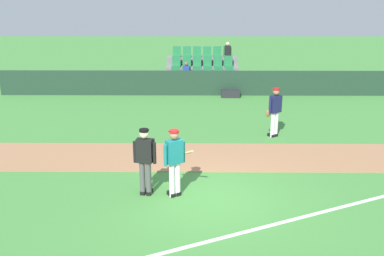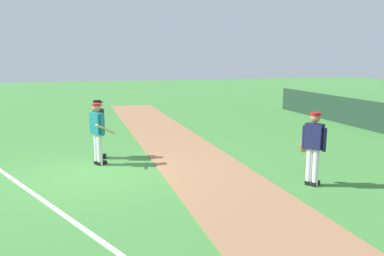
% 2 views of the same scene
% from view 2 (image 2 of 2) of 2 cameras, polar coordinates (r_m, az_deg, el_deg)
% --- Properties ---
extents(ground_plane, '(80.00, 80.00, 0.00)m').
position_cam_2_polar(ground_plane, '(10.48, -14.30, -6.60)').
color(ground_plane, '#42843A').
extents(infield_dirt_path, '(28.00, 2.40, 0.03)m').
position_cam_2_polar(infield_dirt_path, '(10.96, 1.05, -5.44)').
color(infield_dirt_path, '#9E704C').
rests_on(infield_dirt_path, ground).
extents(foul_line_chalk, '(10.88, 5.24, 0.01)m').
position_cam_2_polar(foul_line_chalk, '(7.65, -17.06, -13.20)').
color(foul_line_chalk, white).
rests_on(foul_line_chalk, ground).
extents(batter_teal_jersey, '(0.74, 0.70, 1.76)m').
position_cam_2_polar(batter_teal_jersey, '(11.10, -13.80, -0.48)').
color(batter_teal_jersey, white).
rests_on(batter_teal_jersey, ground).
extents(umpire_home_plate, '(0.58, 0.35, 1.76)m').
position_cam_2_polar(umpire_home_plate, '(11.83, -13.63, 0.34)').
color(umpire_home_plate, '#4C4C4C').
rests_on(umpire_home_plate, ground).
extents(runner_navy_jersey, '(0.63, 0.44, 1.76)m').
position_cam_2_polar(runner_navy_jersey, '(9.47, 17.50, -2.56)').
color(runner_navy_jersey, white).
rests_on(runner_navy_jersey, ground).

